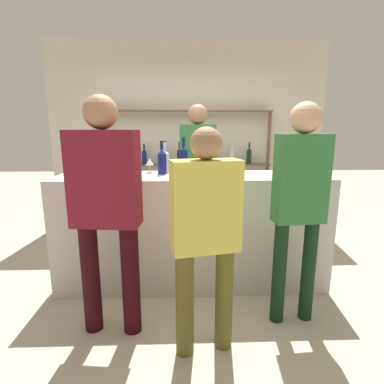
{
  "coord_description": "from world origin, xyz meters",
  "views": [
    {
      "loc": [
        -0.09,
        -2.82,
        1.54
      ],
      "look_at": [
        0.0,
        0.0,
        0.93
      ],
      "focal_mm": 28.0,
      "sensor_mm": 36.0,
      "label": 1
    }
  ],
  "objects_px": {
    "counter_bottle_1": "(162,161)",
    "customer_left": "(106,201)",
    "counter_bottle_0": "(165,160)",
    "customer_center": "(205,228)",
    "counter_bottle_2": "(126,160)",
    "wine_glass": "(150,162)",
    "ice_bucket": "(205,164)",
    "counter_bottle_3": "(184,159)",
    "customer_right": "(300,195)",
    "server_behind_counter": "(198,165)",
    "cork_jar": "(198,170)",
    "counter_bottle_4": "(77,161)"
  },
  "relations": [
    {
      "from": "counter_bottle_2",
      "to": "customer_center",
      "type": "bearing_deg",
      "value": -56.37
    },
    {
      "from": "counter_bottle_3",
      "to": "customer_right",
      "type": "bearing_deg",
      "value": -43.36
    },
    {
      "from": "ice_bucket",
      "to": "server_behind_counter",
      "type": "height_order",
      "value": "server_behind_counter"
    },
    {
      "from": "counter_bottle_3",
      "to": "counter_bottle_0",
      "type": "bearing_deg",
      "value": 167.44
    },
    {
      "from": "counter_bottle_1",
      "to": "server_behind_counter",
      "type": "xyz_separation_m",
      "value": [
        0.39,
        0.77,
        -0.14
      ]
    },
    {
      "from": "customer_right",
      "to": "customer_left",
      "type": "xyz_separation_m",
      "value": [
        -1.43,
        -0.09,
        -0.01
      ]
    },
    {
      "from": "wine_glass",
      "to": "server_behind_counter",
      "type": "bearing_deg",
      "value": 52.64
    },
    {
      "from": "customer_center",
      "to": "customer_left",
      "type": "xyz_separation_m",
      "value": [
        -0.69,
        0.23,
        0.13
      ]
    },
    {
      "from": "counter_bottle_2",
      "to": "server_behind_counter",
      "type": "bearing_deg",
      "value": 48.44
    },
    {
      "from": "counter_bottle_3",
      "to": "server_behind_counter",
      "type": "height_order",
      "value": "server_behind_counter"
    },
    {
      "from": "wine_glass",
      "to": "cork_jar",
      "type": "distance_m",
      "value": 0.56
    },
    {
      "from": "counter_bottle_3",
      "to": "wine_glass",
      "type": "height_order",
      "value": "counter_bottle_3"
    },
    {
      "from": "cork_jar",
      "to": "customer_right",
      "type": "xyz_separation_m",
      "value": [
        0.74,
        -0.55,
        -0.12
      ]
    },
    {
      "from": "wine_glass",
      "to": "ice_bucket",
      "type": "distance_m",
      "value": 0.56
    },
    {
      "from": "counter_bottle_4",
      "to": "customer_right",
      "type": "xyz_separation_m",
      "value": [
        1.93,
        -0.87,
        -0.18
      ]
    },
    {
      "from": "cork_jar",
      "to": "customer_right",
      "type": "height_order",
      "value": "customer_right"
    },
    {
      "from": "counter_bottle_1",
      "to": "counter_bottle_4",
      "type": "relative_size",
      "value": 1.08
    },
    {
      "from": "cork_jar",
      "to": "server_behind_counter",
      "type": "height_order",
      "value": "server_behind_counter"
    },
    {
      "from": "customer_right",
      "to": "server_behind_counter",
      "type": "bearing_deg",
      "value": 19.5
    },
    {
      "from": "ice_bucket",
      "to": "server_behind_counter",
      "type": "distance_m",
      "value": 0.81
    },
    {
      "from": "counter_bottle_1",
      "to": "wine_glass",
      "type": "distance_m",
      "value": 0.16
    },
    {
      "from": "cork_jar",
      "to": "wine_glass",
      "type": "bearing_deg",
      "value": 147.99
    },
    {
      "from": "server_behind_counter",
      "to": "ice_bucket",
      "type": "bearing_deg",
      "value": 2.96
    },
    {
      "from": "counter_bottle_2",
      "to": "server_behind_counter",
      "type": "height_order",
      "value": "server_behind_counter"
    },
    {
      "from": "ice_bucket",
      "to": "customer_center",
      "type": "relative_size",
      "value": 0.13
    },
    {
      "from": "server_behind_counter",
      "to": "cork_jar",
      "type": "bearing_deg",
      "value": -1.66
    },
    {
      "from": "counter_bottle_3",
      "to": "customer_left",
      "type": "relative_size",
      "value": 0.2
    },
    {
      "from": "counter_bottle_0",
      "to": "customer_right",
      "type": "bearing_deg",
      "value": -39.26
    },
    {
      "from": "counter_bottle_4",
      "to": "ice_bucket",
      "type": "relative_size",
      "value": 1.59
    },
    {
      "from": "counter_bottle_1",
      "to": "ice_bucket",
      "type": "distance_m",
      "value": 0.42
    },
    {
      "from": "counter_bottle_1",
      "to": "customer_left",
      "type": "relative_size",
      "value": 0.19
    },
    {
      "from": "counter_bottle_0",
      "to": "cork_jar",
      "type": "xyz_separation_m",
      "value": [
        0.32,
        -0.32,
        -0.05
      ]
    },
    {
      "from": "customer_center",
      "to": "counter_bottle_2",
      "type": "bearing_deg",
      "value": 21.85
    },
    {
      "from": "ice_bucket",
      "to": "customer_left",
      "type": "bearing_deg",
      "value": -133.79
    },
    {
      "from": "counter_bottle_2",
      "to": "customer_left",
      "type": "relative_size",
      "value": 0.22
    },
    {
      "from": "counter_bottle_2",
      "to": "wine_glass",
      "type": "height_order",
      "value": "counter_bottle_2"
    },
    {
      "from": "customer_center",
      "to": "ice_bucket",
      "type": "bearing_deg",
      "value": -15.8
    },
    {
      "from": "counter_bottle_4",
      "to": "customer_left",
      "type": "distance_m",
      "value": 1.09
    },
    {
      "from": "counter_bottle_1",
      "to": "ice_bucket",
      "type": "xyz_separation_m",
      "value": [
        0.42,
        -0.03,
        -0.03
      ]
    },
    {
      "from": "counter_bottle_1",
      "to": "cork_jar",
      "type": "bearing_deg",
      "value": -30.13
    },
    {
      "from": "counter_bottle_0",
      "to": "counter_bottle_3",
      "type": "height_order",
      "value": "counter_bottle_3"
    },
    {
      "from": "counter_bottle_1",
      "to": "ice_bucket",
      "type": "height_order",
      "value": "counter_bottle_1"
    },
    {
      "from": "counter_bottle_0",
      "to": "customer_center",
      "type": "distance_m",
      "value": 1.26
    },
    {
      "from": "customer_right",
      "to": "ice_bucket",
      "type": "bearing_deg",
      "value": 37.97
    },
    {
      "from": "counter_bottle_1",
      "to": "customer_center",
      "type": "xyz_separation_m",
      "value": [
        0.34,
        -1.06,
        -0.32
      ]
    },
    {
      "from": "cork_jar",
      "to": "customer_left",
      "type": "xyz_separation_m",
      "value": [
        -0.69,
        -0.63,
        -0.14
      ]
    },
    {
      "from": "ice_bucket",
      "to": "customer_center",
      "type": "bearing_deg",
      "value": -94.01
    },
    {
      "from": "counter_bottle_0",
      "to": "counter_bottle_2",
      "type": "distance_m",
      "value": 0.39
    },
    {
      "from": "counter_bottle_0",
      "to": "counter_bottle_1",
      "type": "bearing_deg",
      "value": -101.52
    },
    {
      "from": "server_behind_counter",
      "to": "customer_right",
      "type": "xyz_separation_m",
      "value": [
        0.69,
        -1.52,
        -0.04
      ]
    }
  ]
}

